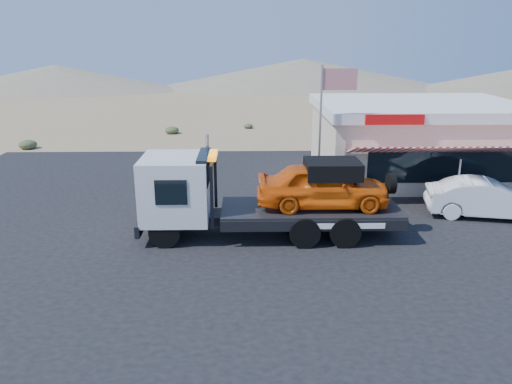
% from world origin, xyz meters
% --- Properties ---
extents(ground, '(120.00, 120.00, 0.00)m').
position_xyz_m(ground, '(0.00, 0.00, 0.00)').
color(ground, olive).
rests_on(ground, ground).
extents(asphalt_lot, '(32.00, 24.00, 0.02)m').
position_xyz_m(asphalt_lot, '(2.00, 3.00, 0.01)').
color(asphalt_lot, black).
rests_on(asphalt_lot, ground).
extents(tow_truck, '(9.40, 2.79, 3.14)m').
position_xyz_m(tow_truck, '(2.10, 0.55, 1.69)').
color(tow_truck, black).
rests_on(tow_truck, asphalt_lot).
extents(white_sedan, '(4.96, 2.58, 1.56)m').
position_xyz_m(white_sedan, '(11.32, 2.34, 0.80)').
color(white_sedan, silver).
rests_on(white_sedan, asphalt_lot).
extents(jerky_store, '(10.40, 9.97, 3.90)m').
position_xyz_m(jerky_store, '(10.50, 8.97, 1.99)').
color(jerky_store, '#C2B292').
rests_on(jerky_store, asphalt_lot).
extents(flagpole, '(1.55, 0.10, 6.00)m').
position_xyz_m(flagpole, '(4.93, 4.50, 3.76)').
color(flagpole, '#99999E').
rests_on(flagpole, asphalt_lot).
extents(distant_hills, '(126.00, 48.00, 4.20)m').
position_xyz_m(distant_hills, '(-9.77, 55.14, 1.89)').
color(distant_hills, '#726B59').
rests_on(distant_hills, ground).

